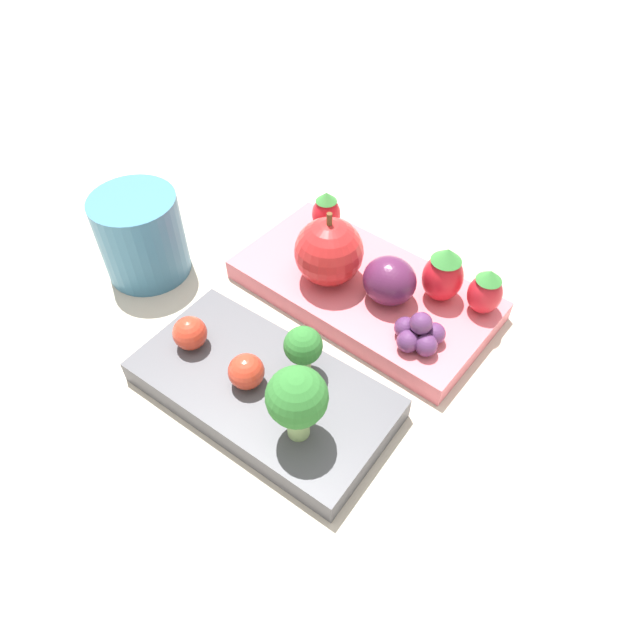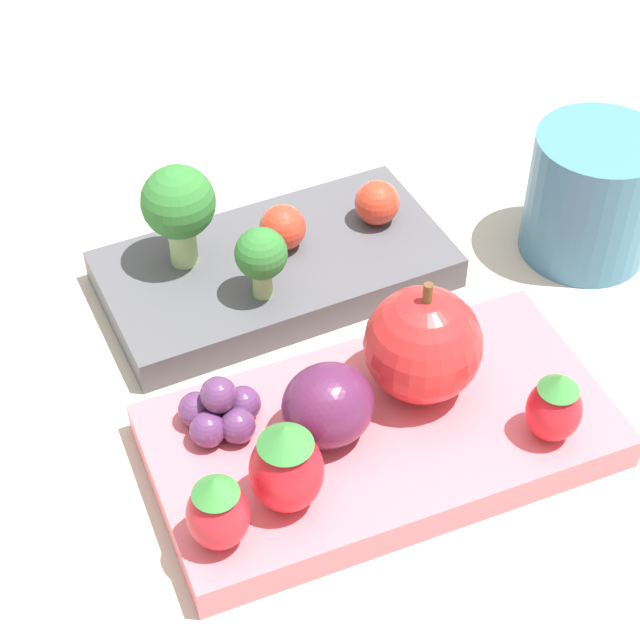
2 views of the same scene
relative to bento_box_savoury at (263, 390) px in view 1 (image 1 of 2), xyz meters
The scene contains 14 objects.
ground_plane 0.06m from the bento_box_savoury, 97.09° to the right, with size 4.00×4.00×0.00m, color #BCB29E.
bento_box_savoury is the anchor object (origin of this frame).
bento_box_fruit 0.13m from the bento_box_savoury, 95.42° to the right, with size 0.23×0.14×0.02m.
broccoli_floret_0 0.05m from the bento_box_savoury, 127.47° to the right, with size 0.03×0.03×0.04m.
broccoli_floret_1 0.07m from the bento_box_savoury, 157.08° to the left, with size 0.04×0.04×0.06m.
cherry_tomato_0 0.03m from the bento_box_savoury, 36.67° to the left, with size 0.03×0.03×0.03m.
cherry_tomato_1 0.07m from the bento_box_savoury, ahead, with size 0.03×0.03×0.03m.
apple 0.13m from the bento_box_savoury, 80.18° to the right, with size 0.06×0.06×0.07m.
strawberry_0 0.19m from the bento_box_savoury, 71.31° to the right, with size 0.03×0.03×0.04m.
strawberry_1 0.17m from the bento_box_savoury, 114.00° to the right, with size 0.03×0.03×0.05m.
strawberry_2 0.19m from the bento_box_savoury, 123.13° to the right, with size 0.03×0.03×0.04m.
plum 0.13m from the bento_box_savoury, 104.84° to the right, with size 0.04×0.04×0.04m.
grape_cluster 0.13m from the bento_box_savoury, 127.79° to the right, with size 0.04×0.04×0.03m.
drinking_cup 0.19m from the bento_box_savoury, 17.87° to the right, with size 0.07×0.07×0.08m.
Camera 1 is at (-0.16, 0.25, 0.36)m, focal length 32.00 mm.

